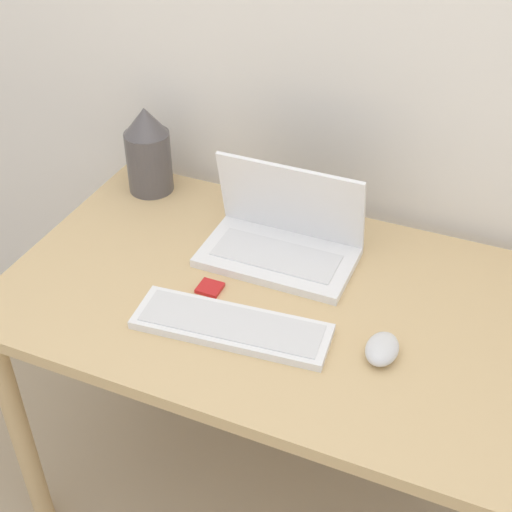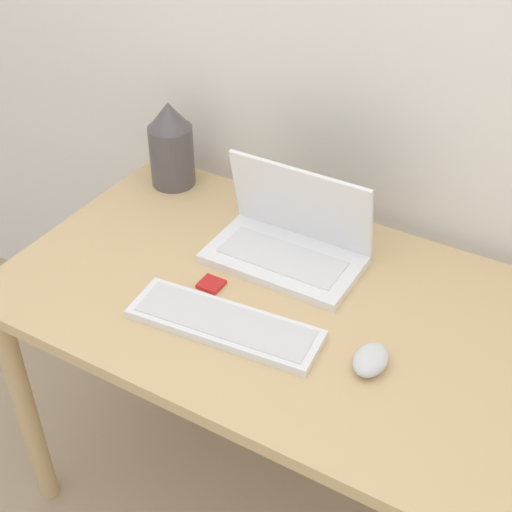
{
  "view_description": "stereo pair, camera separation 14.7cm",
  "coord_description": "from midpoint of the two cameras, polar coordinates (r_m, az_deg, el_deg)",
  "views": [
    {
      "loc": [
        0.42,
        -0.74,
        1.71
      ],
      "look_at": [
        -0.04,
        0.34,
        0.82
      ],
      "focal_mm": 50.0,
      "sensor_mm": 36.0,
      "label": 1
    },
    {
      "loc": [
        0.55,
        -0.67,
        1.71
      ],
      "look_at": [
        -0.04,
        0.34,
        0.82
      ],
      "focal_mm": 50.0,
      "sensor_mm": 36.0,
      "label": 2
    }
  ],
  "objects": [
    {
      "name": "desk",
      "position": [
        1.6,
        -1.12,
        -5.62
      ],
      "size": [
        1.18,
        0.72,
        0.72
      ],
      "color": "tan",
      "rests_on": "ground_plane"
    },
    {
      "name": "laptop",
      "position": [
        1.62,
        -0.49,
        1.44
      ],
      "size": [
        0.35,
        0.21,
        0.22
      ],
      "color": "white",
      "rests_on": "desk"
    },
    {
      "name": "keyboard",
      "position": [
        1.45,
        -4.9,
        -5.74
      ],
      "size": [
        0.41,
        0.16,
        0.02
      ],
      "color": "white",
      "rests_on": "desk"
    },
    {
      "name": "mouse",
      "position": [
        1.39,
        7.07,
        -7.52
      ],
      "size": [
        0.06,
        0.09,
        0.04
      ],
      "color": "silver",
      "rests_on": "desk"
    },
    {
      "name": "vase",
      "position": [
        1.86,
        -10.92,
        8.21
      ],
      "size": [
        0.12,
        0.12,
        0.23
      ],
      "color": "#514C4C",
      "rests_on": "desk"
    },
    {
      "name": "mp3_player",
      "position": [
        1.55,
        -6.43,
        -2.66
      ],
      "size": [
        0.05,
        0.05,
        0.01
      ],
      "color": "red",
      "rests_on": "desk"
    }
  ]
}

